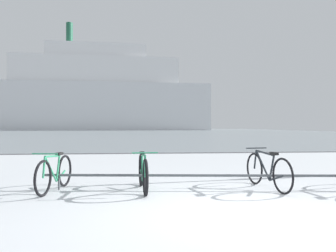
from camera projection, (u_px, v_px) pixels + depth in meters
ground at (147, 133)px, 58.23m from camera, size 80.00×132.00×0.08m
bike_rack at (205, 176)px, 6.20m from camera, size 6.24×0.71×0.31m
bicycle_0 at (55, 173)px, 6.10m from camera, size 0.46×1.58×0.75m
bicycle_1 at (143, 173)px, 6.14m from camera, size 0.46×1.62×0.77m
bicycle_2 at (267, 171)px, 6.32m from camera, size 0.46×1.70×0.78m
ferry_ship at (101, 95)px, 88.63m from camera, size 59.03×12.90×29.00m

